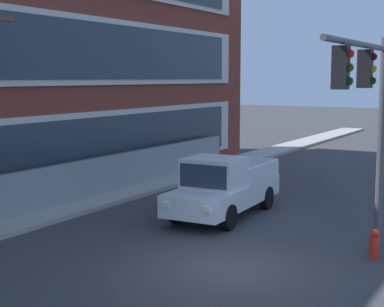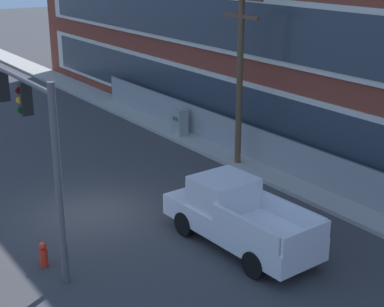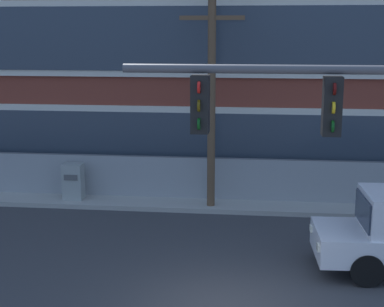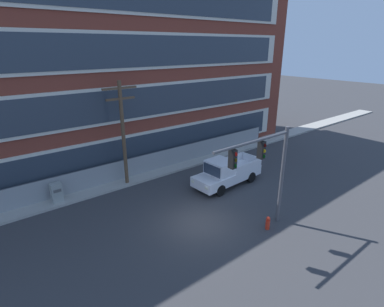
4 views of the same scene
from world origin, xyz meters
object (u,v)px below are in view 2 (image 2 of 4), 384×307
traffic_signal_mast (34,130)px  utility_pole_near_corner (240,69)px  electrical_cabinet (180,123)px  pickup_truck_white (237,216)px  fire_hydrant (44,255)px

traffic_signal_mast → utility_pole_near_corner: utility_pole_near_corner is taller
electrical_cabinet → pickup_truck_white: bearing=-24.8°
traffic_signal_mast → fire_hydrant: traffic_signal_mast is taller
pickup_truck_white → fire_hydrant: size_ratio=7.23×
traffic_signal_mast → electrical_cabinet: 13.27m
pickup_truck_white → utility_pole_near_corner: size_ratio=0.75×
pickup_truck_white → utility_pole_near_corner: bearing=140.8°
utility_pole_near_corner → electrical_cabinet: size_ratio=5.31×
traffic_signal_mast → utility_pole_near_corner: 10.36m
pickup_truck_white → utility_pole_near_corner: utility_pole_near_corner is taller
traffic_signal_mast → electrical_cabinet: (-7.92, 10.11, -3.32)m
electrical_cabinet → fire_hydrant: (8.33, -10.30, -0.33)m
utility_pole_near_corner → fire_hydrant: utility_pole_near_corner is taller
traffic_signal_mast → utility_pole_near_corner: bearing=107.4°
traffic_signal_mast → pickup_truck_white: 6.62m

